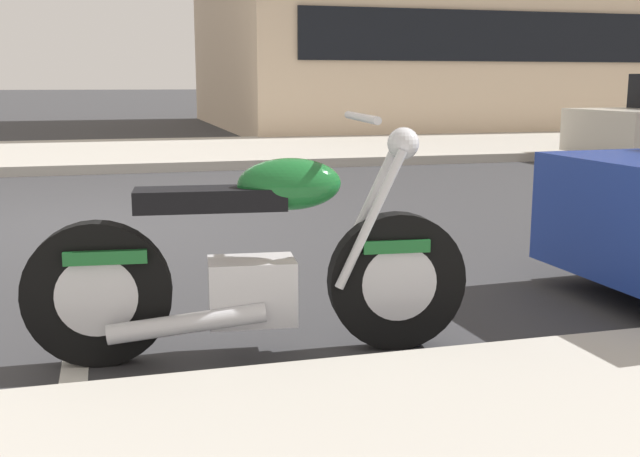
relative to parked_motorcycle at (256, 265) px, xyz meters
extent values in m
plane|color=#333335|center=(-0.83, 3.64, -0.44)|extent=(260.00, 260.00, 0.00)
cube|color=silver|center=(-0.83, 0.21, -0.43)|extent=(0.12, 2.20, 0.01)
cylinder|color=black|center=(0.67, -0.06, -0.11)|extent=(0.67, 0.17, 0.66)
cylinder|color=silver|center=(0.67, -0.06, -0.11)|extent=(0.37, 0.16, 0.36)
cylinder|color=black|center=(-0.71, 0.07, -0.11)|extent=(0.67, 0.17, 0.66)
cylinder|color=silver|center=(-0.71, 0.07, -0.11)|extent=(0.37, 0.16, 0.36)
cube|color=silver|center=(-0.02, 0.01, -0.12)|extent=(0.42, 0.30, 0.30)
cube|color=black|center=(-0.20, 0.02, 0.31)|extent=(0.70, 0.29, 0.10)
ellipsoid|color=#196028|center=(0.16, -0.01, 0.37)|extent=(0.50, 0.29, 0.24)
cube|color=#196028|center=(-0.66, 0.07, 0.08)|extent=(0.38, 0.21, 0.06)
cube|color=#196028|center=(0.65, -0.06, 0.08)|extent=(0.33, 0.19, 0.06)
cylinder|color=silver|center=(0.53, 0.02, 0.21)|extent=(0.34, 0.08, 0.65)
cylinder|color=silver|center=(0.52, -0.12, 0.21)|extent=(0.34, 0.08, 0.65)
cylinder|color=silver|center=(0.49, -0.05, 0.67)|extent=(0.10, 0.62, 0.04)
sphere|color=silver|center=(0.69, -0.07, 0.55)|extent=(0.15, 0.15, 0.15)
cylinder|color=silver|center=(-0.33, -0.10, -0.22)|extent=(0.71, 0.16, 0.16)
cylinder|color=black|center=(7.35, 7.82, -0.13)|extent=(0.62, 0.23, 0.62)
cube|color=black|center=(7.69, 12.43, 1.84)|extent=(8.95, 0.06, 1.10)
camera|label=1|loc=(-0.62, -3.41, 0.83)|focal=42.94mm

